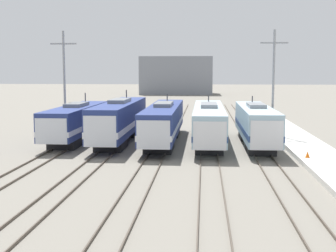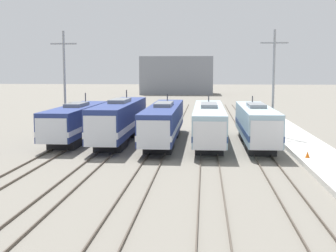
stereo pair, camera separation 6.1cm
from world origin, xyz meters
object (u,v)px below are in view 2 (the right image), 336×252
locomotive_far_left (76,122)px  locomotive_center_left (119,120)px  catenary_tower_right (274,81)px  traffic_cone (308,154)px  catenary_tower_left (65,80)px  locomotive_far_right (256,125)px  locomotive_center (163,122)px  locomotive_center_right (209,123)px

locomotive_far_left → locomotive_center_left: (4.52, -0.20, 0.20)m
catenary_tower_right → traffic_cone: bearing=-86.0°
catenary_tower_left → catenary_tower_right: same height
locomotive_center_left → locomotive_far_right: size_ratio=1.14×
catenary_tower_right → traffic_cone: size_ratio=22.57×
locomotive_far_right → catenary_tower_left: bearing=165.2°
locomotive_center → catenary_tower_left: 12.59m
locomotive_far_left → locomotive_far_right: (18.07, -1.70, 0.07)m
locomotive_center_right → catenary_tower_right: bearing=31.4°
locomotive_far_left → catenary_tower_right: size_ratio=1.43×
locomotive_far_left → catenary_tower_right: 21.08m
locomotive_center_left → catenary_tower_right: catenary_tower_right is taller
locomotive_far_left → traffic_cone: bearing=-23.9°
traffic_cone → catenary_tower_right: bearing=94.0°
traffic_cone → locomotive_center_right: bearing=130.8°
locomotive_center → catenary_tower_left: size_ratio=1.72×
locomotive_far_right → catenary_tower_right: catenary_tower_right is taller
locomotive_far_left → locomotive_center_left: 4.53m
locomotive_far_left → catenary_tower_right: (20.34, 3.66, 4.11)m
locomotive_center_left → catenary_tower_left: size_ratio=1.63×
locomotive_far_right → locomotive_center: bearing=171.7°
locomotive_center_right → traffic_cone: 11.89m
catenary_tower_left → traffic_cone: (23.44, -13.09, -5.49)m
catenary_tower_right → traffic_cone: catenary_tower_right is taller
locomotive_center_left → locomotive_center: locomotive_center_left is taller
locomotive_center → locomotive_center_right: (4.52, -0.11, -0.02)m
locomotive_center_left → traffic_cone: bearing=-28.8°
locomotive_center_right → catenary_tower_right: (6.79, 4.15, 4.08)m
locomotive_center_left → catenary_tower_left: bearing=150.0°
locomotive_center_left → locomotive_center: (4.52, -0.18, -0.15)m
locomotive_center_right → locomotive_far_right: size_ratio=1.19×
locomotive_center → locomotive_center_left: bearing=177.7°
locomotive_center_left → catenary_tower_left: 8.66m
locomotive_center_left → catenary_tower_right: bearing=13.7°
locomotive_far_left → catenary_tower_left: catenary_tower_left is taller
catenary_tower_left → catenary_tower_right: bearing=0.0°
locomotive_center_right → catenary_tower_left: catenary_tower_left is taller
locomotive_far_right → traffic_cone: 8.49m
traffic_cone → catenary_tower_left: bearing=150.8°
locomotive_center_left → traffic_cone: locomotive_center_left is taller
locomotive_center_left → locomotive_far_left: bearing=177.5°
locomotive_far_right → catenary_tower_right: 7.09m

